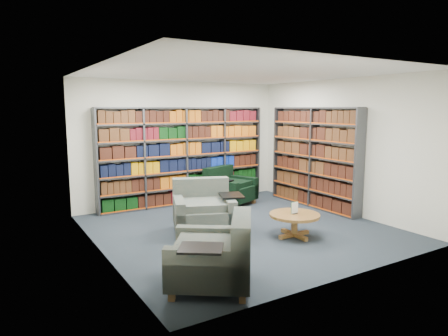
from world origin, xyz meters
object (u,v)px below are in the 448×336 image
chair_teal_left (203,211)px  chair_teal_front (218,258)px  chair_green_right (228,189)px  coffee_table (295,218)px

chair_teal_left → chair_teal_front: chair_teal_left is taller
chair_teal_left → chair_green_right: 2.21m
chair_teal_front → coffee_table: chair_teal_front is taller
chair_teal_left → chair_teal_front: size_ratio=0.99×
chair_green_right → chair_teal_front: chair_teal_front is taller
chair_teal_front → coffee_table: (2.10, 1.00, -0.04)m
chair_teal_front → chair_teal_left: bearing=66.6°
chair_green_right → coffee_table: (-0.30, -2.68, -0.02)m
coffee_table → chair_teal_front: bearing=-154.6°
chair_teal_left → coffee_table: bearing=-41.4°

